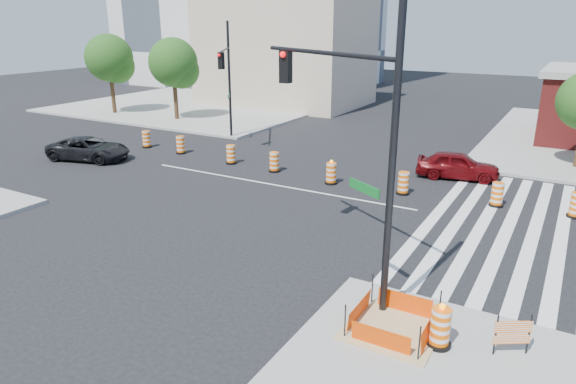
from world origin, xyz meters
name	(u,v)px	position (x,y,z in m)	size (l,w,h in m)	color
ground	(273,185)	(0.00, 0.00, 0.00)	(120.00, 120.00, 0.00)	black
sidewalk_nw	(209,103)	(-18.00, 18.00, 0.07)	(22.00, 22.00, 0.15)	gray
crosswalk_east	(521,229)	(10.95, 0.00, 0.01)	(6.75, 13.50, 0.01)	silver
lane_centerline	(273,184)	(0.00, 0.00, 0.01)	(14.00, 0.12, 0.01)	silver
excavation_pit	(393,327)	(9.00, -9.00, 0.22)	(2.20, 2.20, 0.90)	tan
beige_midrise	(286,48)	(-12.00, 22.00, 5.00)	(14.00, 10.00, 10.00)	#C4AE95
red_coupe	(458,165)	(7.36, 5.42, 0.67)	(1.58, 3.94, 1.34)	#56070A
dark_suv	(89,149)	(-11.29, -1.18, 0.63)	(2.09, 4.54, 1.26)	black
signal_pole_se	(351,115)	(6.99, -7.39, 5.09)	(5.46, 3.36, 8.30)	black
signal_pole_nw	(227,71)	(-6.94, 6.07, 4.47)	(2.94, 4.77, 7.26)	black
pit_drum	(440,328)	(10.16, -9.10, 0.62)	(0.58, 0.58, 1.13)	black
barricade	(513,333)	(11.66, -8.59, 0.71)	(0.75, 0.49, 1.02)	#FF6405
tree_north_a	(110,61)	(-21.31, 9.86, 4.32)	(3.78, 3.78, 6.43)	#382314
tree_north_b	(174,65)	(-14.98, 10.32, 4.19)	(3.69, 3.67, 6.24)	#382314
median_drum_0	(147,140)	(-10.63, 2.57, 0.48)	(0.60, 0.60, 1.02)	black
median_drum_1	(181,145)	(-7.80, 2.46, 0.48)	(0.60, 0.60, 1.02)	black
median_drum_2	(231,155)	(-3.93, 2.10, 0.48)	(0.60, 0.60, 1.02)	black
median_drum_3	(274,163)	(-1.08, 1.93, 0.48)	(0.60, 0.60, 1.02)	black
median_drum_4	(331,174)	(2.35, 1.51, 0.49)	(0.60, 0.60, 1.18)	black
median_drum_5	(403,184)	(5.81, 1.73, 0.48)	(0.60, 0.60, 1.02)	black
median_drum_6	(497,195)	(9.71, 2.15, 0.48)	(0.60, 0.60, 1.02)	black
median_drum_7	(576,206)	(12.63, 2.32, 0.48)	(0.60, 0.60, 1.02)	black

